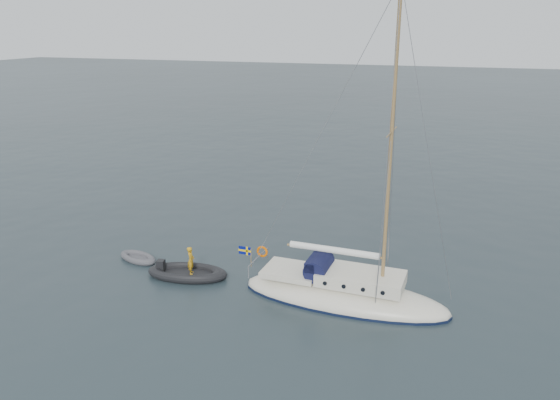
% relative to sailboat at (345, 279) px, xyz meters
% --- Properties ---
extents(ground, '(300.00, 300.00, 0.00)m').
position_rel_sailboat_xyz_m(ground, '(-3.95, 2.91, -1.10)').
color(ground, black).
rests_on(ground, ground).
extents(sailboat, '(10.17, 3.05, 14.49)m').
position_rel_sailboat_xyz_m(sailboat, '(0.00, 0.00, 0.00)').
color(sailboat, beige).
rests_on(sailboat, ground).
extents(dinghy, '(2.48, 1.12, 0.36)m').
position_rel_sailboat_xyz_m(dinghy, '(-11.58, 0.82, -0.94)').
color(dinghy, '#49484D').
rests_on(dinghy, ground).
extents(rib, '(4.15, 1.89, 1.66)m').
position_rel_sailboat_xyz_m(rib, '(-8.09, -0.10, -0.84)').
color(rib, black).
rests_on(rib, ground).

